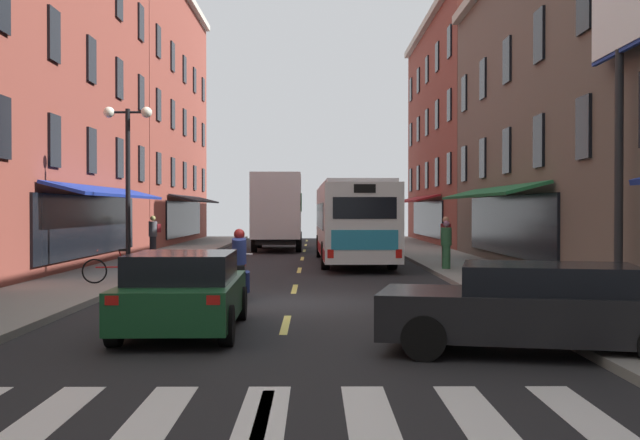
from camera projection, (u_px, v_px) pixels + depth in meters
The scene contains 17 objects.
ground_plane at pixel (291, 304), 18.03m from camera, with size 34.80×80.00×0.10m, color black.
lane_centre_dashes at pixel (291, 303), 17.78m from camera, with size 0.14×73.90×0.01m.
crosswalk_near at pixel (262, 417), 8.03m from camera, with size 7.10×2.80×0.01m.
sidewalk_left at pixel (32, 299), 17.98m from camera, with size 3.00×80.00×0.14m, color gray.
sidewalk_right at pixel (549, 299), 18.06m from camera, with size 3.00×80.00×0.14m, color gray.
billboard_sign at pixel (620, 47), 16.86m from camera, with size 0.40×3.12×7.06m.
transit_bus at pixel (352, 221), 31.08m from camera, with size 2.82×11.63×3.15m.
box_truck at pixel (278, 211), 40.82m from camera, with size 2.56×7.68×3.90m.
sedan_near at pixel (184, 292), 13.61m from camera, with size 2.02×4.37×1.38m.
sedan_mid at pixel (539, 308), 11.55m from camera, with size 4.81×2.77×1.32m.
sedan_far at pixel (283, 231), 52.97m from camera, with size 2.04×4.46×1.35m.
motorcycle_rider at pixel (239, 269), 18.82m from camera, with size 0.62×2.07×1.66m.
bicycle_near at pixel (115, 270), 21.23m from camera, with size 1.68×0.56×0.91m.
pedestrian_near at pixel (153, 235), 33.46m from camera, with size 0.52×0.44×1.72m.
pedestrian_mid at pixel (446, 244), 26.38m from camera, with size 0.36×0.36×1.61m.
pedestrian_far at pixel (446, 241), 27.49m from camera, with size 0.36×0.36×1.73m.
street_lamp_twin at pixel (128, 182), 23.12m from camera, with size 1.42×0.32×4.99m.
Camera 1 is at (0.54, -18.00, 2.12)m, focal length 44.37 mm.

